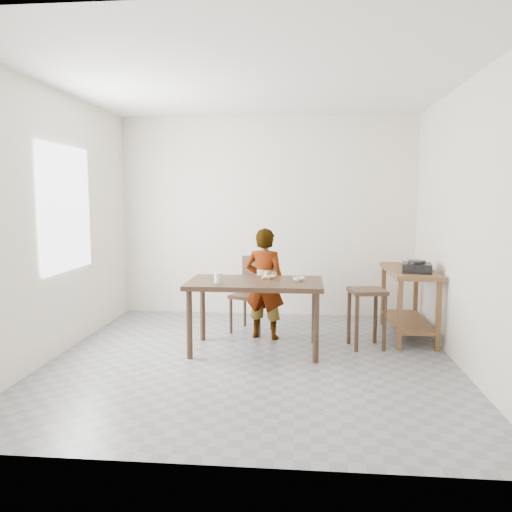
# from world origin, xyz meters

# --- Properties ---
(floor) EXTENTS (4.00, 4.00, 0.04)m
(floor) POSITION_xyz_m (0.00, 0.00, -0.02)
(floor) COLOR slate
(floor) RESTS_ON ground
(ceiling) EXTENTS (4.00, 4.00, 0.04)m
(ceiling) POSITION_xyz_m (0.00, 0.00, 2.72)
(ceiling) COLOR white
(ceiling) RESTS_ON wall_back
(wall_back) EXTENTS (4.00, 0.04, 2.70)m
(wall_back) POSITION_xyz_m (0.00, 2.02, 1.35)
(wall_back) COLOR silver
(wall_back) RESTS_ON ground
(wall_front) EXTENTS (4.00, 0.04, 2.70)m
(wall_front) POSITION_xyz_m (0.00, -2.02, 1.35)
(wall_front) COLOR silver
(wall_front) RESTS_ON ground
(wall_left) EXTENTS (0.04, 4.00, 2.70)m
(wall_left) POSITION_xyz_m (-2.02, 0.00, 1.35)
(wall_left) COLOR silver
(wall_left) RESTS_ON ground
(wall_right) EXTENTS (0.04, 4.00, 2.70)m
(wall_right) POSITION_xyz_m (2.02, 0.00, 1.35)
(wall_right) COLOR silver
(wall_right) RESTS_ON ground
(window_pane) EXTENTS (0.02, 1.10, 1.30)m
(window_pane) POSITION_xyz_m (-1.97, 0.20, 1.50)
(window_pane) COLOR white
(window_pane) RESTS_ON wall_left
(dining_table) EXTENTS (1.40, 0.80, 0.75)m
(dining_table) POSITION_xyz_m (0.00, 0.30, 0.38)
(dining_table) COLOR #382518
(dining_table) RESTS_ON floor
(prep_counter) EXTENTS (0.50, 1.20, 0.80)m
(prep_counter) POSITION_xyz_m (1.72, 1.00, 0.40)
(prep_counter) COLOR brown
(prep_counter) RESTS_ON floor
(child) EXTENTS (0.53, 0.41, 1.27)m
(child) POSITION_xyz_m (0.06, 0.79, 0.64)
(child) COLOR silver
(child) RESTS_ON floor
(dining_chair) EXTENTS (0.55, 0.55, 0.89)m
(dining_chair) POSITION_xyz_m (-0.11, 1.05, 0.45)
(dining_chair) COLOR #382518
(dining_chair) RESTS_ON floor
(stool) EXTENTS (0.42, 0.42, 0.64)m
(stool) POSITION_xyz_m (1.19, 0.53, 0.32)
(stool) COLOR #382518
(stool) RESTS_ON floor
(glass_tumbler) EXTENTS (0.09, 0.09, 0.10)m
(glass_tumbler) POSITION_xyz_m (-0.36, 0.15, 0.80)
(glass_tumbler) COLOR silver
(glass_tumbler) RESTS_ON dining_table
(small_bowl) EXTENTS (0.15, 0.15, 0.04)m
(small_bowl) POSITION_xyz_m (0.45, 0.33, 0.77)
(small_bowl) COLOR silver
(small_bowl) RESTS_ON dining_table
(banana) EXTENTS (0.18, 0.14, 0.06)m
(banana) POSITION_xyz_m (0.13, 0.43, 0.78)
(banana) COLOR #DDC54D
(banana) RESTS_ON dining_table
(serving_bowl) EXTENTS (0.21, 0.21, 0.05)m
(serving_bowl) POSITION_xyz_m (1.76, 1.24, 0.83)
(serving_bowl) COLOR silver
(serving_bowl) RESTS_ON prep_counter
(gas_burner) EXTENTS (0.35, 0.35, 0.10)m
(gas_burner) POSITION_xyz_m (1.74, 0.73, 0.85)
(gas_burner) COLOR black
(gas_burner) RESTS_ON prep_counter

